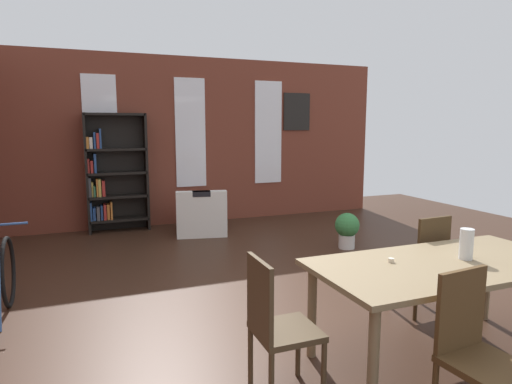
{
  "coord_description": "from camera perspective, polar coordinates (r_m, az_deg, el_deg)",
  "views": [
    {
      "loc": [
        -1.8,
        -3.29,
        1.76
      ],
      "look_at": [
        0.17,
        1.72,
        0.95
      ],
      "focal_mm": 30.61,
      "sensor_mm": 36.0,
      "label": 1
    }
  ],
  "objects": [
    {
      "name": "bookshelf_tall",
      "position": [
        7.69,
        -18.29,
        2.2
      ],
      "size": [
        1.0,
        0.3,
        1.98
      ],
      "color": "black",
      "rests_on": "ground"
    },
    {
      "name": "armchair_white",
      "position": [
        7.3,
        -7.18,
        -3.24
      ],
      "size": [
        0.95,
        0.95,
        0.75
      ],
      "color": "white",
      "rests_on": "ground"
    },
    {
      "name": "potted_plant_by_shelf",
      "position": [
        6.5,
        11.81,
        -4.66
      ],
      "size": [
        0.35,
        0.35,
        0.52
      ],
      "color": "silver",
      "rests_on": "ground"
    },
    {
      "name": "window_pane_2",
      "position": [
        8.49,
        1.61,
        7.76
      ],
      "size": [
        0.55,
        0.02,
        1.94
      ],
      "primitive_type": "cube",
      "color": "white"
    },
    {
      "name": "dining_table",
      "position": [
        3.6,
        23.4,
        -9.59
      ],
      "size": [
        2.01,
        0.96,
        0.76
      ],
      "color": "#836E4F",
      "rests_on": "ground"
    },
    {
      "name": "dining_chair_far_right",
      "position": [
        4.44,
        21.03,
        -8.37
      ],
      "size": [
        0.43,
        0.43,
        0.95
      ],
      "color": "#3F2D19",
      "rests_on": "ground"
    },
    {
      "name": "window_pane_0",
      "position": [
        7.82,
        -19.6,
        7.21
      ],
      "size": [
        0.55,
        0.02,
        1.94
      ],
      "primitive_type": "cube",
      "color": "white"
    },
    {
      "name": "framed_picture",
      "position": [
        8.75,
        5.34,
        10.39
      ],
      "size": [
        0.56,
        0.03,
        0.72
      ],
      "primitive_type": "cube",
      "color": "black"
    },
    {
      "name": "dining_chair_head_left",
      "position": [
        2.91,
        2.61,
        -16.84
      ],
      "size": [
        0.4,
        0.4,
        0.95
      ],
      "color": "#4B3B26",
      "rests_on": "ground"
    },
    {
      "name": "ground_plane",
      "position": [
        4.15,
        6.8,
        -16.66
      ],
      "size": [
        11.79,
        11.79,
        0.0
      ],
      "primitive_type": "plane",
      "color": "#3B2419"
    },
    {
      "name": "tealight_candle_0",
      "position": [
        3.43,
        17.23,
        -8.51
      ],
      "size": [
        0.04,
        0.04,
        0.03
      ],
      "primitive_type": "cylinder",
      "color": "silver",
      "rests_on": "dining_table"
    },
    {
      "name": "window_pane_1",
      "position": [
        8.02,
        -8.56,
        7.63
      ],
      "size": [
        0.55,
        0.02,
        1.94
      ],
      "primitive_type": "cube",
      "color": "white"
    },
    {
      "name": "dining_chair_near_left",
      "position": [
        2.9,
        26.74,
        -17.91
      ],
      "size": [
        0.44,
        0.44,
        0.95
      ],
      "color": "#4E361C",
      "rests_on": "ground"
    },
    {
      "name": "vase_on_table",
      "position": [
        3.69,
        25.8,
        -6.14
      ],
      "size": [
        0.1,
        0.1,
        0.24
      ],
      "primitive_type": "cylinder",
      "color": "silver",
      "rests_on": "dining_table"
    },
    {
      "name": "back_wall_brick",
      "position": [
        8.09,
        -8.65,
        6.57
      ],
      "size": [
        7.54,
        0.12,
        2.99
      ],
      "primitive_type": "cube",
      "color": "brown",
      "rests_on": "ground"
    }
  ]
}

